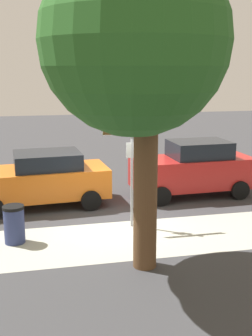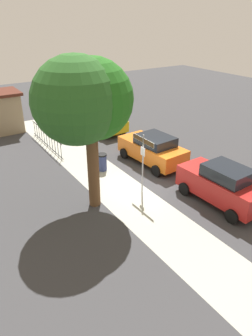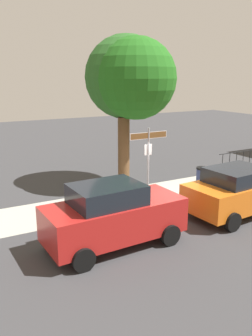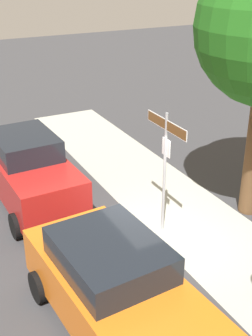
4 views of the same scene
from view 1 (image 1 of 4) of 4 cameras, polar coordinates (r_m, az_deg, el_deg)
ground_plane at (r=12.46m, az=-1.69°, el=-7.27°), size 60.00×60.00×0.00m
sidewalk_strip at (r=11.07m, az=-10.78°, el=-10.20°), size 24.00×2.60×0.00m
street_sign at (r=11.59m, az=0.79°, el=2.27°), size 1.61×0.07×3.02m
shade_tree at (r=8.75m, az=0.42°, el=16.18°), size 3.67×4.33×6.70m
car_red at (r=14.99m, az=8.96°, el=-0.06°), size 4.21×2.06×1.92m
car_orange at (r=13.97m, az=-11.24°, el=-1.43°), size 4.43×2.31×1.75m
trash_bin at (r=11.28m, az=-14.72°, el=-7.28°), size 0.55×0.55×0.98m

